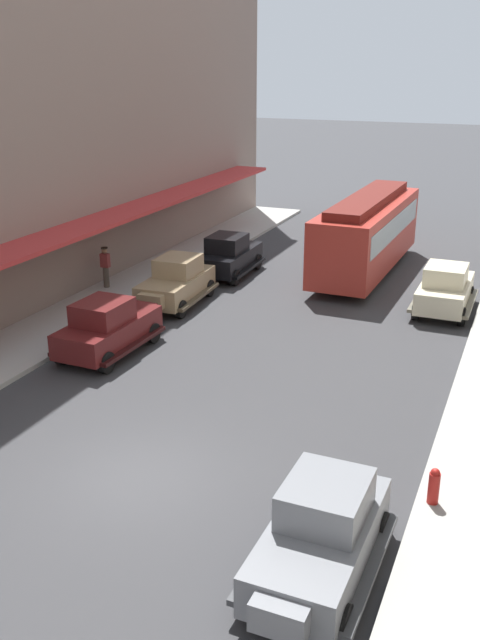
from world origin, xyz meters
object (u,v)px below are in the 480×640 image
parked_car_0 (445,287)px  parked_car_4 (229,254)px  parked_car_2 (321,531)px  fire_hydrant (434,486)px  parked_car_1 (176,281)px  pedestrian_0 (105,267)px  streetcar (367,231)px  parked_car_5 (108,326)px

parked_car_0 → parked_car_4: size_ratio=0.99×
parked_car_2 → fire_hydrant: parked_car_2 is taller
parked_car_1 → pedestrian_0: (-3.46, 0.42, 0.07)m
parked_car_2 → streetcar: bearing=101.2°
parked_car_0 → parked_car_5: size_ratio=0.99×
parked_car_0 → parked_car_4: (-9.37, 1.27, 0.00)m
parked_car_0 → parked_car_5: (-9.38, -8.38, 0.00)m
parked_car_1 → parked_car_2: (9.62, -12.77, 0.00)m
pedestrian_0 → parked_car_0: bearing=11.7°
pedestrian_0 → parked_car_5: bearing=-56.6°
parked_car_4 → pedestrian_0: (-3.74, -3.99, 0.07)m
fire_hydrant → pedestrian_0: bearing=145.0°
parked_car_1 → parked_car_4: size_ratio=1.01×
parked_car_1 → streetcar: (5.70, 7.10, 0.96)m
parked_car_2 → parked_car_5: same height
streetcar → fire_hydrant: bearing=-72.0°
parked_car_1 → streetcar: streetcar is taller
parked_car_0 → fire_hydrant: size_ratio=5.20×
parked_car_2 → parked_car_0: bearing=89.9°
parked_car_0 → parked_car_1: 10.16m
parked_car_1 → parked_car_2: bearing=-53.0°
streetcar → pedestrian_0: streetcar is taller
parked_car_5 → streetcar: streetcar is taller
parked_car_4 → parked_car_0: bearing=-7.7°
fire_hydrant → pedestrian_0: size_ratio=0.49×
parked_car_1 → streetcar: bearing=51.2°
parked_car_2 → fire_hydrant: (1.60, 2.90, -0.38)m
parked_car_5 → streetcar: bearing=66.3°
parked_car_0 → pedestrian_0: (-13.12, -2.72, 0.07)m
streetcar → fire_hydrant: 17.89m
parked_car_2 → parked_car_4: bearing=118.5°
parked_car_0 → parked_car_2: (-0.04, -15.90, 0.00)m
streetcar → pedestrian_0: size_ratio=5.78×
parked_car_0 → pedestrian_0: 13.40m
parked_car_2 → fire_hydrant: 3.33m
parked_car_2 → streetcar: size_ratio=0.44×
parked_car_0 → parked_car_5: 12.58m
parked_car_0 → fire_hydrant: 13.10m
streetcar → fire_hydrant: size_ratio=11.76×
fire_hydrant → pedestrian_0: 17.93m
fire_hydrant → parked_car_1: bearing=138.7°
parked_car_5 → fire_hydrant: (10.94, -4.62, -0.38)m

